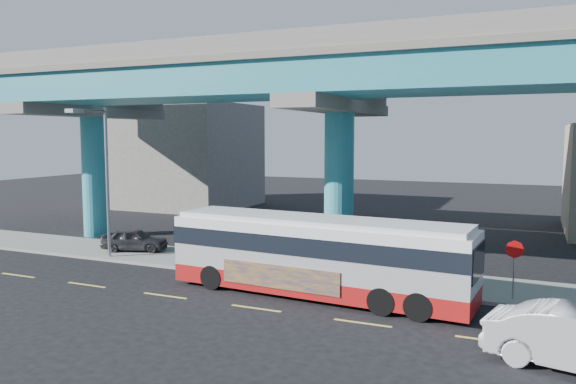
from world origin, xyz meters
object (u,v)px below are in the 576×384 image
at_px(transit_bus, 318,253).
at_px(stop_sign, 514,258).
at_px(parked_car, 135,240).
at_px(street_lamp, 99,161).

xyz_separation_m(transit_bus, stop_sign, (7.04, 2.06, 0.03)).
distance_m(transit_bus, parked_car, 12.33).
height_order(parked_car, stop_sign, stop_sign).
height_order(transit_bus, parked_car, transit_bus).
height_order(street_lamp, stop_sign, street_lamp).
bearing_deg(stop_sign, transit_bus, -149.01).
relative_size(street_lamp, stop_sign, 3.36).
xyz_separation_m(transit_bus, street_lamp, (-12.01, 1.32, 3.34)).
bearing_deg(street_lamp, parked_car, 83.82).
xyz_separation_m(transit_bus, parked_car, (-11.77, 3.55, -0.96)).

